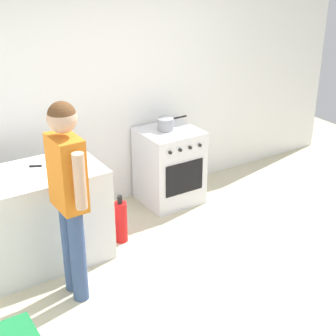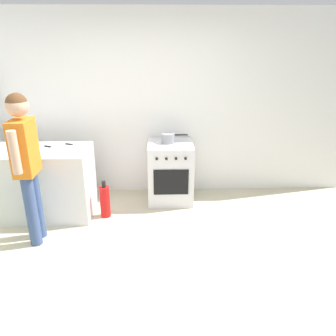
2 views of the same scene
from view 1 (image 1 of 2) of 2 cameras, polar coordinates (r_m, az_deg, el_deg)
ground_plane at (r=4.69m, az=7.05°, el=-12.23°), size 8.00×8.00×0.00m
back_wall at (r=5.60m, az=-4.98°, el=8.96°), size 6.00×0.10×2.60m
counter_unit at (r=4.81m, az=-14.77°, el=-5.52°), size 1.30×0.70×0.90m
oven_left at (r=5.76m, az=0.15°, el=0.24°), size 0.63×0.62×0.85m
pot at (r=5.58m, az=-0.25°, el=4.89°), size 0.36×0.18×0.13m
knife_carving at (r=4.88m, az=-10.94°, el=1.31°), size 0.32×0.14×0.01m
knife_paring at (r=4.73m, az=-14.10°, el=0.22°), size 0.20×0.12×0.01m
person at (r=4.04m, az=-11.03°, el=-1.89°), size 0.23×0.57×1.70m
fire_extinguisher at (r=5.10m, az=-5.26°, el=-5.92°), size 0.13×0.13×0.50m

